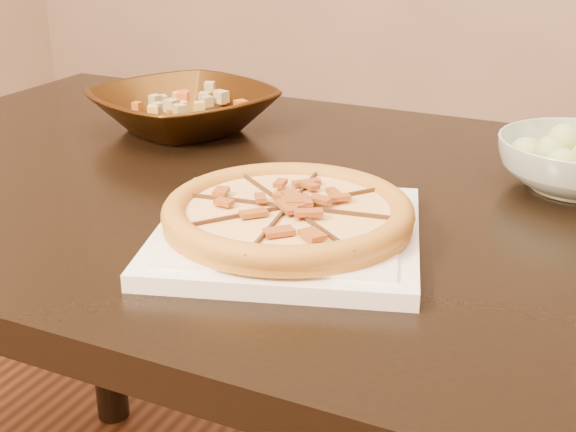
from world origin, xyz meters
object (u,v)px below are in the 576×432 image
pizza (288,213)px  dining_table (273,262)px  plate (288,233)px  bronze_bowl (184,110)px

pizza → dining_table: bearing=120.9°
plate → pizza: pizza is taller
pizza → plate: bearing=-12.8°
plate → pizza: size_ratio=1.29×
plate → bronze_bowl: bearing=135.5°
dining_table → pizza: 0.24m
bronze_bowl → dining_table: bearing=-34.6°
dining_table → bronze_bowl: bronze_bowl is taller
dining_table → pizza: size_ratio=4.97×
dining_table → pizza: pizza is taller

